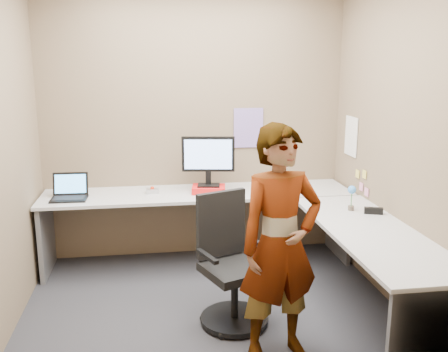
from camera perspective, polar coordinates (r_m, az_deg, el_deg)
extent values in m
plane|color=#232227|center=(4.18, -1.48, -15.02)|extent=(3.00, 3.00, 0.00)
plane|color=brown|center=(5.02, -3.42, 5.98)|extent=(3.00, 0.00, 3.00)
plane|color=brown|center=(4.19, 19.26, 3.86)|extent=(0.00, 2.70, 2.70)
cube|color=#ACACAC|center=(4.82, -2.97, -2.01)|extent=(2.96, 0.65, 0.03)
cube|color=#ACACAC|center=(3.91, 16.51, -6.16)|extent=(0.65, 1.91, 0.03)
cube|color=#59595B|center=(5.01, -19.65, -6.57)|extent=(0.04, 0.60, 0.70)
cube|color=#59595B|center=(5.26, 12.96, -5.19)|extent=(0.04, 0.60, 0.70)
cube|color=#59595B|center=(3.33, 22.96, -17.11)|extent=(0.60, 0.04, 0.70)
cube|color=red|center=(4.79, -1.76, -1.52)|extent=(0.35, 0.28, 0.06)
cube|color=black|center=(4.78, -1.76, -1.06)|extent=(0.23, 0.18, 0.02)
cube|color=black|center=(4.79, -1.80, -0.18)|extent=(0.06, 0.05, 0.13)
cube|color=black|center=(4.74, -1.82, 2.52)|extent=(0.50, 0.12, 0.33)
cube|color=#84A7E4|center=(4.72, -1.83, 2.48)|extent=(0.44, 0.08, 0.28)
cube|color=black|center=(4.76, -17.28, -2.51)|extent=(0.32, 0.24, 0.02)
cube|color=black|center=(4.84, -17.14, -0.84)|extent=(0.32, 0.07, 0.21)
cube|color=#49A0E9|center=(4.84, -17.14, -0.84)|extent=(0.28, 0.06, 0.17)
cube|color=#B7B7BC|center=(4.81, -8.18, -1.70)|extent=(0.12, 0.08, 0.04)
sphere|color=red|center=(4.79, -8.19, -1.38)|extent=(0.04, 0.04, 0.04)
cone|color=white|center=(4.63, 1.02, -2.04)|extent=(0.10, 0.10, 0.06)
cube|color=black|center=(4.31, 16.72, -3.82)|extent=(0.15, 0.09, 0.05)
cylinder|color=brown|center=(4.36, 14.30, -3.57)|extent=(0.05, 0.05, 0.04)
cylinder|color=#338C3F|center=(4.34, 14.37, -2.43)|extent=(0.01, 0.01, 0.14)
sphere|color=#4495F1|center=(4.32, 14.42, -1.53)|extent=(0.07, 0.07, 0.07)
cube|color=#846BB7|center=(5.09, 2.80, 5.52)|extent=(0.30, 0.01, 0.40)
cube|color=white|center=(5.01, 14.33, 4.42)|extent=(0.01, 0.28, 0.38)
cube|color=#F2E059|center=(4.74, 15.74, 0.18)|extent=(0.01, 0.07, 0.07)
cube|color=pink|center=(4.82, 15.41, -1.19)|extent=(0.01, 0.07, 0.07)
cube|color=pink|center=(4.72, 15.98, -1.78)|extent=(0.01, 0.07, 0.07)
cube|color=#F2E059|center=(4.88, 15.01, 0.23)|extent=(0.01, 0.07, 0.07)
cylinder|color=black|center=(3.98, 1.20, -15.98)|extent=(0.52, 0.52, 0.04)
cylinder|color=black|center=(3.88, 1.21, -13.34)|extent=(0.06, 0.06, 0.37)
cube|color=black|center=(3.80, 1.23, -10.70)|extent=(0.56, 0.56, 0.07)
cube|color=black|center=(3.85, -0.34, -5.45)|extent=(0.40, 0.19, 0.51)
cube|color=black|center=(3.63, -1.94, -9.15)|extent=(0.14, 0.27, 0.03)
cube|color=black|center=(3.86, 4.22, -7.82)|extent=(0.14, 0.27, 0.03)
imported|color=#999399|center=(3.32, 6.45, -7.75)|extent=(0.65, 0.50, 1.59)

